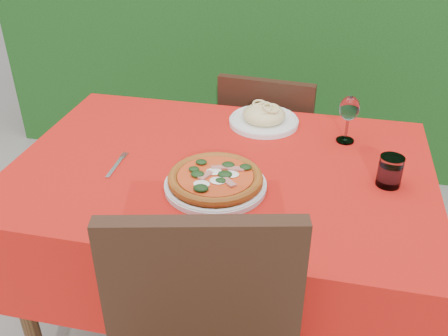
% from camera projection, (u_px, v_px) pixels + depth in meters
% --- Properties ---
extents(ground, '(60.00, 60.00, 0.00)m').
position_uv_depth(ground, '(222.00, 333.00, 1.90)').
color(ground, slate).
rests_on(ground, ground).
extents(dining_table, '(1.26, 0.86, 0.75)m').
position_uv_depth(dining_table, '(221.00, 205.00, 1.59)').
color(dining_table, '#462F16').
rests_on(dining_table, ground).
extents(chair_far, '(0.41, 0.41, 0.83)m').
position_uv_depth(chair_far, '(268.00, 151.00, 2.14)').
color(chair_far, black).
rests_on(chair_far, ground).
extents(pizza_plate, '(0.29, 0.29, 0.05)m').
position_uv_depth(pizza_plate, '(215.00, 180.00, 1.39)').
color(pizza_plate, silver).
rests_on(pizza_plate, dining_table).
extents(pasta_plate, '(0.24, 0.24, 0.07)m').
position_uv_depth(pasta_plate, '(264.00, 117.00, 1.74)').
color(pasta_plate, silver).
rests_on(pasta_plate, dining_table).
extents(water_glass, '(0.07, 0.07, 0.09)m').
position_uv_depth(water_glass, '(390.00, 173.00, 1.40)').
color(water_glass, silver).
rests_on(water_glass, dining_table).
extents(wine_glass, '(0.07, 0.07, 0.16)m').
position_uv_depth(wine_glass, '(349.00, 110.00, 1.58)').
color(wine_glass, silver).
rests_on(wine_glass, dining_table).
extents(fork, '(0.02, 0.16, 0.00)m').
position_uv_depth(fork, '(115.00, 167.00, 1.49)').
color(fork, '#B7B8BF').
rests_on(fork, dining_table).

